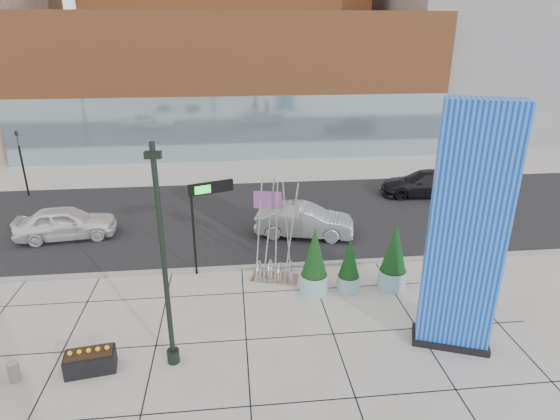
{
  "coord_description": "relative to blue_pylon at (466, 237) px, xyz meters",
  "views": [
    {
      "loc": [
        0.73,
        -14.18,
        9.88
      ],
      "look_at": [
        2.47,
        2.0,
        3.5
      ],
      "focal_mm": 30.0,
      "sensor_mm": 36.0,
      "label": 1
    }
  ],
  "objects": [
    {
      "name": "round_planter_west",
      "position": [
        -3.98,
        3.67,
        -2.58
      ],
      "size": [
        1.11,
        1.11,
        2.79
      ],
      "color": "#91BDC3",
      "rests_on": "ground"
    },
    {
      "name": "round_planter_mid",
      "position": [
        -2.58,
        3.67,
        -2.82
      ],
      "size": [
        0.91,
        0.91,
        2.27
      ],
      "color": "#91BDC3",
      "rests_on": "ground"
    },
    {
      "name": "tower_glass_front",
      "position": [
        -6.78,
        24.07,
        -1.4
      ],
      "size": [
        34.0,
        0.6,
        5.0
      ],
      "primitive_type": "cube",
      "color": "#8CA5B2",
      "rests_on": "ground"
    },
    {
      "name": "lamp_post",
      "position": [
        -9.1,
        0.0,
        -1.0
      ],
      "size": [
        0.46,
        0.39,
        7.08
      ],
      "rotation": [
        0.0,
        0.0,
        -0.08
      ],
      "color": "black",
      "rests_on": "ground"
    },
    {
      "name": "public_art_sculpture",
      "position": [
        -5.4,
        4.87,
        -2.74
      ],
      "size": [
        2.13,
        1.46,
        4.39
      ],
      "rotation": [
        0.0,
        0.0,
        -0.28
      ],
      "color": "silver",
      "rests_on": "ground"
    },
    {
      "name": "round_planter_east",
      "position": [
        -0.78,
        3.67,
        -2.56
      ],
      "size": [
        1.13,
        1.13,
        2.82
      ],
      "color": "#91BDC3",
      "rests_on": "ground"
    },
    {
      "name": "box_planter_north",
      "position": [
        -11.58,
        -0.13,
        -3.52
      ],
      "size": [
        1.57,
        0.95,
        0.81
      ],
      "rotation": [
        0.0,
        0.0,
        0.15
      ],
      "color": "black",
      "rests_on": "ground"
    },
    {
      "name": "car_silver_mid",
      "position": [
        -3.51,
        9.04,
        -3.09
      ],
      "size": [
        5.13,
        2.8,
        1.6
      ],
      "primitive_type": "imported",
      "rotation": [
        0.0,
        0.0,
        1.33
      ],
      "color": "#AAAEB2",
      "rests_on": "ground"
    },
    {
      "name": "car_dark_east",
      "position": [
        4.91,
        14.28,
        -3.12
      ],
      "size": [
        5.56,
        2.71,
        1.56
      ],
      "primitive_type": "imported",
      "rotation": [
        0.0,
        0.0,
        -1.67
      ],
      "color": "black",
      "rests_on": "ground"
    },
    {
      "name": "car_white_west",
      "position": [
        -15.34,
        10.07,
        -3.09
      ],
      "size": [
        4.92,
        2.42,
        1.61
      ],
      "primitive_type": "imported",
      "rotation": [
        0.0,
        0.0,
        1.68
      ],
      "color": "white",
      "rests_on": "ground"
    },
    {
      "name": "traffic_signal",
      "position": [
        -19.78,
        16.87,
        -1.6
      ],
      "size": [
        0.15,
        0.18,
        4.1
      ],
      "color": "black",
      "rests_on": "ground"
    },
    {
      "name": "tower_podium",
      "position": [
        -6.78,
        28.87,
        1.6
      ],
      "size": [
        34.0,
        10.0,
        11.0
      ],
      "primitive_type": "cube",
      "color": "#AB6031",
      "rests_on": "ground"
    },
    {
      "name": "curb_edge",
      "position": [
        -7.78,
        5.87,
        -3.84
      ],
      "size": [
        80.0,
        0.3,
        0.12
      ],
      "primitive_type": "cube",
      "color": "gray",
      "rests_on": "ground"
    },
    {
      "name": "ground",
      "position": [
        -7.78,
        1.87,
        -3.9
      ],
      "size": [
        160.0,
        160.0,
        0.0
      ],
      "primitive_type": "plane",
      "color": "#9E9991",
      "rests_on": "ground"
    },
    {
      "name": "blue_pylon",
      "position": [
        0.0,
        0.0,
        0.0
      ],
      "size": [
        2.64,
        1.87,
        8.06
      ],
      "rotation": [
        0.0,
        0.0,
        -0.37
      ],
      "color": "#0B34B1",
      "rests_on": "ground"
    },
    {
      "name": "overhead_street_sign",
      "position": [
        -8.03,
        5.67,
        -0.46
      ],
      "size": [
        1.83,
        0.81,
        4.01
      ],
      "rotation": [
        0.0,
        0.0,
        0.35
      ],
      "color": "black",
      "rests_on": "ground"
    },
    {
      "name": "concrete_bollard",
      "position": [
        -13.72,
        -0.34,
        -3.57
      ],
      "size": [
        0.33,
        0.33,
        0.65
      ],
      "primitive_type": "cylinder",
      "color": "gray",
      "rests_on": "ground"
    },
    {
      "name": "street_asphalt",
      "position": [
        -7.78,
        11.87,
        -3.89
      ],
      "size": [
        80.0,
        12.0,
        0.02
      ],
      "primitive_type": "cube",
      "color": "black",
      "rests_on": "ground"
    },
    {
      "name": "building_grey_parking",
      "position": [
        18.22,
        33.87,
        5.1
      ],
      "size": [
        20.0,
        18.0,
        18.0
      ],
      "primitive_type": "cube",
      "color": "slate",
      "rests_on": "ground"
    }
  ]
}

